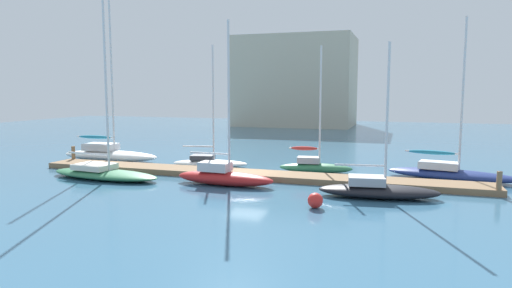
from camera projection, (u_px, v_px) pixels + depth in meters
name	position (u px, v px, depth m)	size (l,w,h in m)	color
ground_plane	(247.00, 177.00, 29.92)	(120.00, 120.00, 0.00)	#386684
dock_pier	(247.00, 174.00, 29.90)	(30.41, 2.36, 0.37)	#846647
dock_piling_near_end	(73.00, 155.00, 35.39)	(0.28, 0.28, 1.39)	#846647
dock_piling_far_end	(499.00, 184.00, 24.28)	(0.28, 0.28, 1.39)	#846647
sailboat_0	(109.00, 153.00, 36.92)	(8.58, 2.59, 14.15)	white
sailboat_1	(103.00, 171.00, 29.46)	(8.35, 3.37, 12.61)	#2D7047
sailboat_2	(209.00, 161.00, 33.89)	(5.90, 2.76, 9.04)	white
sailboat_3	(223.00, 175.00, 27.36)	(6.31, 1.89, 9.82)	#B21E1E
sailboat_4	(314.00, 165.00, 31.51)	(5.22, 1.94, 8.76)	#2D7047
sailboat_5	(377.00, 189.00, 24.15)	(6.58, 2.87, 8.23)	black
sailboat_6	(450.00, 172.00, 28.98)	(8.24, 3.54, 10.27)	navy
mooring_buoy_red	(315.00, 200.00, 21.98)	(0.75, 0.75, 0.75)	red
harbor_building_distant	(295.00, 82.00, 74.58)	(18.96, 12.51, 14.47)	#BCB299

